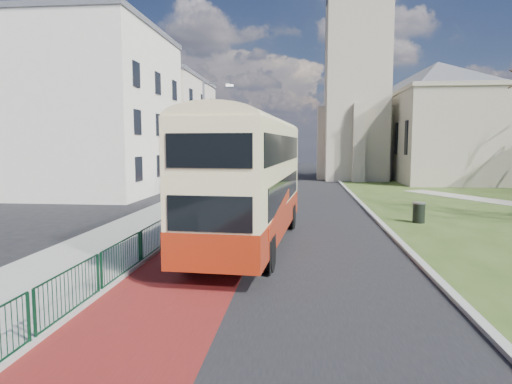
# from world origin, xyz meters

# --- Properties ---
(ground) EXTENTS (160.00, 160.00, 0.00)m
(ground) POSITION_xyz_m (0.00, 0.00, 0.00)
(ground) COLOR black
(ground) RESTS_ON ground
(road_carriageway) EXTENTS (9.00, 120.00, 0.01)m
(road_carriageway) POSITION_xyz_m (1.50, 20.00, 0.01)
(road_carriageway) COLOR black
(road_carriageway) RESTS_ON ground
(bus_lane) EXTENTS (3.40, 120.00, 0.01)m
(bus_lane) POSITION_xyz_m (-1.20, 20.00, 0.01)
(bus_lane) COLOR #591414
(bus_lane) RESTS_ON ground
(pavement_west) EXTENTS (4.00, 120.00, 0.12)m
(pavement_west) POSITION_xyz_m (-5.00, 20.00, 0.06)
(pavement_west) COLOR gray
(pavement_west) RESTS_ON ground
(kerb_west) EXTENTS (0.25, 120.00, 0.13)m
(kerb_west) POSITION_xyz_m (-3.00, 20.00, 0.07)
(kerb_west) COLOR #999993
(kerb_west) RESTS_ON ground
(kerb_east) EXTENTS (0.25, 80.00, 0.13)m
(kerb_east) POSITION_xyz_m (6.10, 22.00, 0.07)
(kerb_east) COLOR #999993
(kerb_east) RESTS_ON ground
(pedestrian_railing) EXTENTS (0.07, 24.00, 1.12)m
(pedestrian_railing) POSITION_xyz_m (-2.95, 4.00, 0.55)
(pedestrian_railing) COLOR #0C361F
(pedestrian_railing) RESTS_ON ground
(gothic_church) EXTENTS (16.38, 18.00, 40.00)m
(gothic_church) POSITION_xyz_m (12.56, 38.00, 13.13)
(gothic_church) COLOR #A09582
(gothic_church) RESTS_ON ground
(street_block_near) EXTENTS (10.30, 14.30, 13.00)m
(street_block_near) POSITION_xyz_m (-14.00, 22.00, 6.51)
(street_block_near) COLOR silver
(street_block_near) RESTS_ON ground
(street_block_far) EXTENTS (10.30, 16.30, 11.50)m
(street_block_far) POSITION_xyz_m (-14.00, 38.00, 5.76)
(street_block_far) COLOR beige
(street_block_far) RESTS_ON ground
(streetlamp) EXTENTS (2.13, 0.18, 8.00)m
(streetlamp) POSITION_xyz_m (-4.35, 18.00, 4.59)
(streetlamp) COLOR gray
(streetlamp) RESTS_ON pavement_west
(bus) EXTENTS (3.49, 11.68, 4.82)m
(bus) POSITION_xyz_m (0.29, 4.03, 2.75)
(bus) COLOR #99240E
(bus) RESTS_ON ground
(litter_bin) EXTENTS (0.82, 0.82, 1.02)m
(litter_bin) POSITION_xyz_m (8.00, 9.77, 0.55)
(litter_bin) COLOR black
(litter_bin) RESTS_ON grass_green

